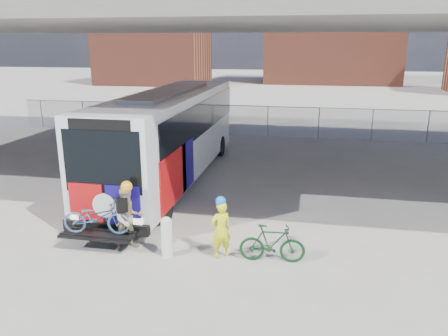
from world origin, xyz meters
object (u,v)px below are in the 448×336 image
(cyclist_hivis, at_px, (221,228))
(cyclist_tan, at_px, (128,217))
(bus, at_px, (171,129))
(bollard, at_px, (167,235))
(bike_parked, at_px, (272,244))

(cyclist_hivis, bearing_deg, cyclist_tan, -36.35)
(cyclist_tan, bearing_deg, cyclist_hivis, -39.68)
(bus, height_order, bollard, bus)
(cyclist_hivis, height_order, bike_parked, cyclist_hivis)
(bus, distance_m, cyclist_tan, 6.48)
(bollard, distance_m, cyclist_hivis, 1.43)
(bus, relative_size, cyclist_tan, 6.68)
(bollard, xyz_separation_m, cyclist_hivis, (1.39, 0.25, 0.22))
(cyclist_hivis, relative_size, cyclist_tan, 0.87)
(cyclist_tan, relative_size, bike_parked, 1.15)
(bus, relative_size, bollard, 11.63)
(bollard, xyz_separation_m, cyclist_tan, (-1.15, 0.24, 0.32))
(cyclist_tan, bearing_deg, bollard, -51.78)
(bus, relative_size, cyclist_hivis, 7.66)
(cyclist_tan, xyz_separation_m, bike_parked, (3.88, 0.00, -0.41))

